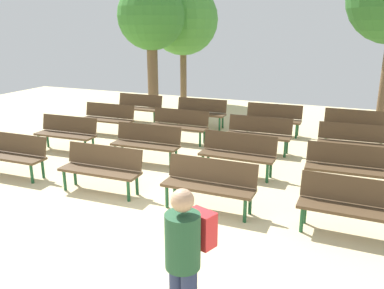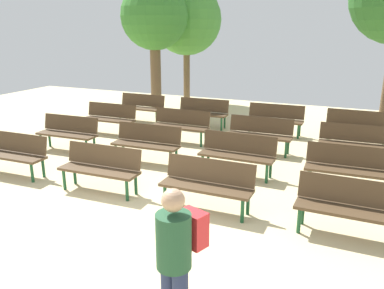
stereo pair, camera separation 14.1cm
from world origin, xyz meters
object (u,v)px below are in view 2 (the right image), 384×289
at_px(bench_r1_c0, 68,131).
at_px(bench_r1_c2, 238,152).
at_px(bench_r1_c3, 349,166).
at_px(bench_r2_c2, 260,132).
at_px(bench_r2_c3, 355,141).
at_px(bench_r0_c2, 208,182).
at_px(visitor_with_backpack, 177,257).
at_px(bench_r2_c0, 110,117).
at_px(bench_r2_c1, 181,124).
at_px(bench_r3_c2, 275,118).
at_px(tree_2, 154,18).
at_px(bench_r0_c1, 101,166).
at_px(bench_r3_c1, 203,111).
at_px(bench_r3_c0, 141,106).
at_px(tree_0, 186,20).
at_px(bench_r3_c3, 357,125).
at_px(bench_r0_c0, 13,151).
at_px(bench_r0_c3, 351,205).
at_px(bench_r1_c1, 147,141).

distance_m(bench_r1_c0, bench_r1_c2, 4.45).
relative_size(bench_r1_c3, bench_r2_c2, 1.00).
bearing_deg(bench_r2_c3, bench_r0_c2, -123.44).
bearing_deg(visitor_with_backpack, bench_r2_c0, -30.85).
bearing_deg(bench_r2_c1, bench_r1_c0, -141.32).
bearing_deg(bench_r2_c0, bench_r2_c1, 0.17).
distance_m(bench_r1_c2, bench_r2_c3, 2.90).
relative_size(bench_r3_c2, tree_2, 0.35).
xyz_separation_m(bench_r0_c1, tree_2, (-2.77, 7.33, 2.84)).
bearing_deg(bench_r2_c0, bench_r1_c0, -91.34).
bearing_deg(bench_r3_c1, bench_r2_c0, -141.18).
relative_size(bench_r0_c2, bench_r3_c1, 0.99).
distance_m(bench_r1_c0, bench_r3_c0, 3.61).
bearing_deg(bench_r2_c3, bench_r1_c0, -166.59).
xyz_separation_m(bench_r2_c1, tree_0, (-2.29, 5.48, 2.77)).
xyz_separation_m(bench_r2_c1, bench_r3_c0, (-2.27, 1.76, 0.00)).
height_order(bench_r2_c0, bench_r2_c1, same).
relative_size(bench_r0_c1, bench_r3_c3, 1.01).
bearing_deg(bench_r3_c1, bench_r2_c2, -39.93).
bearing_deg(bench_r3_c2, bench_r0_c0, -130.52).
bearing_deg(tree_2, bench_r2_c2, -36.85).
distance_m(bench_r1_c2, bench_r3_c2, 3.58).
distance_m(bench_r3_c1, bench_r3_c2, 2.28).
distance_m(bench_r1_c2, visitor_with_backpack, 4.81).
height_order(bench_r2_c2, visitor_with_backpack, visitor_with_backpack).
relative_size(bench_r0_c1, bench_r0_c3, 1.00).
relative_size(bench_r2_c3, tree_2, 0.35).
distance_m(bench_r2_c3, tree_2, 8.50).
distance_m(bench_r2_c1, bench_r3_c1, 1.79).
distance_m(bench_r0_c1, bench_r0_c2, 2.17).
xyz_separation_m(bench_r2_c3, bench_r3_c3, (-0.02, 1.75, 0.00)).
bearing_deg(tree_0, tree_2, -103.62).
bearing_deg(bench_r0_c0, bench_r1_c0, 90.90).
height_order(bench_r0_c1, bench_r2_c2, same).
bearing_deg(visitor_with_backpack, bench_r0_c1, -23.81).
bearing_deg(bench_r1_c3, bench_r3_c2, 119.17).
bearing_deg(bench_r2_c1, bench_r0_c0, -121.40).
height_order(bench_r1_c1, bench_r2_c1, same).
xyz_separation_m(bench_r0_c1, tree_0, (-2.33, 9.15, 2.77)).
xyz_separation_m(bench_r1_c2, bench_r3_c1, (-2.25, 3.59, 0.00)).
bearing_deg(bench_r3_c2, bench_r2_c3, -39.64).
bearing_deg(bench_r2_c3, bench_r0_c0, -153.07).
bearing_deg(bench_r2_c2, bench_r1_c0, -159.38).
relative_size(bench_r3_c3, tree_0, 0.34).
relative_size(bench_r2_c0, tree_2, 0.35).
bearing_deg(bench_r3_c3, bench_r1_c1, -140.24).
bearing_deg(bench_r3_c1, bench_r0_c3, -50.90).
bearing_deg(bench_r2_c3, tree_0, 138.63).
height_order(bench_r0_c1, bench_r3_c0, same).
relative_size(bench_r1_c1, bench_r3_c3, 1.01).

